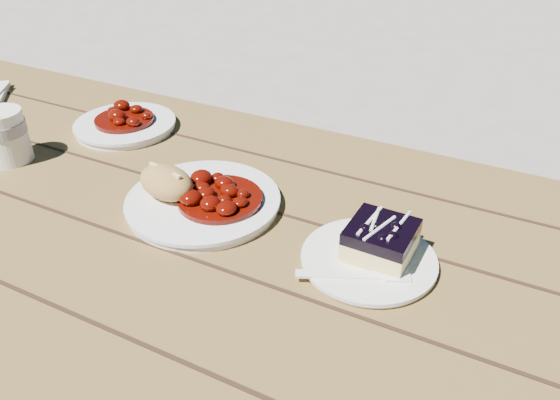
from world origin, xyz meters
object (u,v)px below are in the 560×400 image
at_px(picnic_table, 100,258).
at_px(bread_roll, 166,182).
at_px(dessert_plate, 369,260).
at_px(second_plate, 125,126).
at_px(blueberry_cake, 381,240).
at_px(coffee_cup, 5,136).
at_px(main_plate, 203,202).

relative_size(picnic_table, bread_roll, 19.48).
height_order(dessert_plate, second_plate, second_plate).
distance_m(dessert_plate, second_plate, 0.63).
distance_m(dessert_plate, blueberry_cake, 0.03).
bearing_deg(coffee_cup, bread_roll, 1.81).
bearing_deg(main_plate, blueberry_cake, 0.06).
relative_size(bread_roll, second_plate, 0.51).
height_order(bread_roll, dessert_plate, bread_roll).
xyz_separation_m(picnic_table, blueberry_cake, (0.52, 0.04, 0.20)).
bearing_deg(blueberry_cake, main_plate, -178.34).
distance_m(picnic_table, second_plate, 0.29).
bearing_deg(main_plate, coffee_cup, -175.66).
height_order(main_plate, blueberry_cake, blueberry_cake).
relative_size(picnic_table, second_plate, 9.87).
relative_size(bread_roll, blueberry_cake, 1.11).
distance_m(picnic_table, blueberry_cake, 0.56).
bearing_deg(picnic_table, coffee_cup, 176.74).
bearing_deg(blueberry_cake, second_plate, 165.92).
bearing_deg(main_plate, dessert_plate, -2.90).
bearing_deg(coffee_cup, second_plate, 63.05).
bearing_deg(coffee_cup, dessert_plate, 1.35).
bearing_deg(second_plate, main_plate, -28.99).
distance_m(bread_roll, second_plate, 0.32).
relative_size(picnic_table, main_plate, 8.09).
height_order(dessert_plate, coffee_cup, coffee_cup).
relative_size(bread_roll, dessert_plate, 0.55).
distance_m(picnic_table, bread_roll, 0.27).
xyz_separation_m(picnic_table, dessert_plate, (0.51, 0.03, 0.17)).
relative_size(picnic_table, coffee_cup, 20.14).
height_order(dessert_plate, blueberry_cake, blueberry_cake).
relative_size(main_plate, coffee_cup, 2.49).
distance_m(blueberry_cake, coffee_cup, 0.71).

